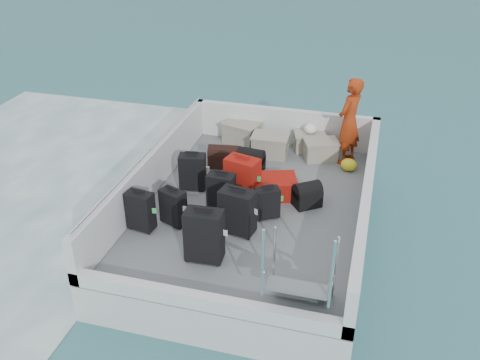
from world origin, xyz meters
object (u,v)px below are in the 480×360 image
object	(u,v)px
suitcase_8	(271,187)
crate_2	(310,142)
crate_1	(270,146)
passenger	(349,121)
suitcase_0	(141,211)
suitcase_1	(173,208)
suitcase_4	(221,192)
suitcase_2	(193,172)
crate_3	(321,151)
crate_0	(242,133)
suitcase_3	(204,236)
suitcase_6	(237,212)
suitcase_5	(242,179)
suitcase_7	(267,203)

from	to	relation	value
suitcase_8	crate_2	xyz separation A→B (m)	(0.35, 1.82, 0.01)
crate_1	passenger	size ratio (longest dim) A/B	0.40
suitcase_0	suitcase_8	size ratio (longest dim) A/B	0.76
suitcase_1	suitcase_4	bearing A→B (deg)	66.76
suitcase_1	suitcase_2	size ratio (longest dim) A/B	0.92
suitcase_2	suitcase_4	size ratio (longest dim) A/B	1.01
crate_3	crate_0	bearing A→B (deg)	169.22
suitcase_3	suitcase_4	world-z (taller)	suitcase_3
suitcase_2	suitcase_6	bearing A→B (deg)	-55.33
suitcase_5	suitcase_6	xyz separation A→B (m)	(0.18, -0.93, -0.01)
suitcase_3	suitcase_7	xyz separation A→B (m)	(0.59, 1.23, -0.13)
crate_2	passenger	xyz separation A→B (m)	(0.71, -0.26, 0.63)
suitcase_1	crate_0	size ratio (longest dim) A/B	0.89
crate_0	crate_1	size ratio (longest dim) A/B	1.01
suitcase_5	crate_0	world-z (taller)	suitcase_5
suitcase_5	suitcase_2	bearing A→B (deg)	-171.54
suitcase_0	suitcase_1	bearing A→B (deg)	40.60
suitcase_5	crate_3	world-z (taller)	suitcase_5
crate_1	suitcase_0	bearing A→B (deg)	-114.41
suitcase_8	crate_0	distance (m)	2.07
suitcase_1	suitcase_4	size ratio (longest dim) A/B	0.93
suitcase_1	crate_1	xyz separation A→B (m)	(0.90, 2.62, -0.09)
passenger	crate_0	bearing A→B (deg)	-72.63
crate_2	crate_3	size ratio (longest dim) A/B	0.97
crate_2	suitcase_4	bearing A→B (deg)	-112.44
suitcase_3	suitcase_4	xyz separation A→B (m)	(-0.16, 1.28, -0.08)
suitcase_3	crate_1	xyz separation A→B (m)	(0.17, 3.31, -0.19)
suitcase_1	crate_0	distance (m)	3.03
crate_1	suitcase_8	bearing A→B (deg)	-76.71
suitcase_3	crate_0	world-z (taller)	suitcase_3
suitcase_3	crate_3	world-z (taller)	suitcase_3
suitcase_2	suitcase_5	bearing A→B (deg)	-17.40
suitcase_0	suitcase_8	xyz separation A→B (m)	(1.64, 1.46, -0.15)
passenger	suitcase_4	bearing A→B (deg)	-13.70
suitcase_6	crate_0	distance (m)	3.07
suitcase_0	crate_2	size ratio (longest dim) A/B	1.11
suitcase_3	suitcase_7	bearing A→B (deg)	61.30
suitcase_7	crate_2	bearing A→B (deg)	55.19
crate_3	passenger	xyz separation A→B (m)	(0.46, 0.05, 0.62)
suitcase_5	crate_3	bearing A→B (deg)	74.08
suitcase_2	crate_3	world-z (taller)	suitcase_2
suitcase_6	passenger	size ratio (longest dim) A/B	0.44
suitcase_5	passenger	distance (m)	2.36
suitcase_5	suitcase_8	size ratio (longest dim) A/B	0.89
suitcase_6	crate_3	xyz separation A→B (m)	(0.85, 2.67, -0.17)
suitcase_3	suitcase_5	xyz separation A→B (m)	(0.07, 1.67, -0.02)
suitcase_3	suitcase_5	size ratio (longest dim) A/B	1.06
crate_3	passenger	world-z (taller)	passenger
suitcase_6	crate_1	size ratio (longest dim) A/B	1.09
suitcase_1	suitcase_7	distance (m)	1.42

